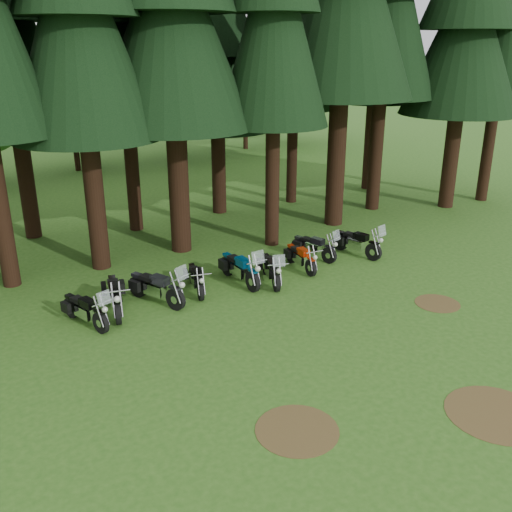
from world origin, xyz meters
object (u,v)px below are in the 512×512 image
(motorcycle_4, at_px, (240,269))
(motorcycle_6, at_px, (301,258))
(motorcycle_1, at_px, (115,297))
(motorcycle_5, at_px, (271,270))
(motorcycle_2, at_px, (156,288))
(motorcycle_3, at_px, (196,280))
(motorcycle_0, at_px, (85,311))
(motorcycle_8, at_px, (357,243))
(motorcycle_7, at_px, (314,247))

(motorcycle_4, relative_size, motorcycle_6, 1.18)
(motorcycle_1, relative_size, motorcycle_5, 1.09)
(motorcycle_2, xyz_separation_m, motorcycle_5, (3.93, -0.65, -0.04))
(motorcycle_1, relative_size, motorcycle_3, 1.20)
(motorcycle_0, height_order, motorcycle_8, motorcycle_8)
(motorcycle_6, bearing_deg, motorcycle_1, -175.05)
(motorcycle_2, height_order, motorcycle_3, motorcycle_2)
(motorcycle_2, relative_size, motorcycle_3, 1.20)
(motorcycle_7, relative_size, motorcycle_8, 0.92)
(motorcycle_1, relative_size, motorcycle_2, 1.00)
(motorcycle_6, relative_size, motorcycle_7, 0.96)
(motorcycle_8, bearing_deg, motorcycle_2, 168.32)
(motorcycle_7, bearing_deg, motorcycle_3, 169.65)
(motorcycle_1, height_order, motorcycle_4, motorcycle_4)
(motorcycle_0, bearing_deg, motorcycle_2, -9.65)
(motorcycle_4, distance_m, motorcycle_6, 2.51)
(motorcycle_3, height_order, motorcycle_7, motorcycle_7)
(motorcycle_5, height_order, motorcycle_7, motorcycle_5)
(motorcycle_3, relative_size, motorcycle_7, 0.92)
(motorcycle_7, bearing_deg, motorcycle_6, -164.72)
(motorcycle_2, distance_m, motorcycle_5, 3.98)
(motorcycle_3, xyz_separation_m, motorcycle_4, (1.55, -0.23, 0.09))
(motorcycle_4, distance_m, motorcycle_5, 1.06)
(motorcycle_7, xyz_separation_m, motorcycle_8, (1.60, -0.64, 0.04))
(motorcycle_0, height_order, motorcycle_3, motorcycle_0)
(motorcycle_3, bearing_deg, motorcycle_4, 8.59)
(motorcycle_0, distance_m, motorcycle_5, 6.26)
(motorcycle_2, relative_size, motorcycle_7, 1.10)
(motorcycle_6, height_order, motorcycle_8, motorcycle_8)
(motorcycle_4, bearing_deg, motorcycle_3, 172.69)
(motorcycle_4, height_order, motorcycle_5, motorcycle_4)
(motorcycle_2, height_order, motorcycle_6, motorcycle_2)
(motorcycle_3, height_order, motorcycle_4, motorcycle_4)
(motorcycle_0, distance_m, motorcycle_6, 7.85)
(motorcycle_1, distance_m, motorcycle_8, 9.51)
(motorcycle_5, height_order, motorcycle_6, motorcycle_5)
(motorcycle_4, bearing_deg, motorcycle_8, -0.95)
(motorcycle_3, xyz_separation_m, motorcycle_6, (4.06, -0.35, 0.01))
(motorcycle_5, relative_size, motorcycle_8, 0.93)
(motorcycle_4, xyz_separation_m, motorcycle_6, (2.51, -0.12, -0.08))
(motorcycle_2, height_order, motorcycle_7, motorcycle_2)
(motorcycle_5, distance_m, motorcycle_8, 4.30)
(motorcycle_2, xyz_separation_m, motorcycle_7, (6.61, 0.34, -0.06))
(motorcycle_0, xyz_separation_m, motorcycle_4, (5.34, 0.11, 0.05))
(motorcycle_4, distance_m, motorcycle_8, 5.20)
(motorcycle_2, height_order, motorcycle_5, motorcycle_2)
(motorcycle_1, distance_m, motorcycle_2, 1.30)
(motorcycle_0, distance_m, motorcycle_8, 10.53)
(motorcycle_1, distance_m, motorcycle_4, 4.32)
(motorcycle_1, height_order, motorcycle_8, motorcycle_8)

